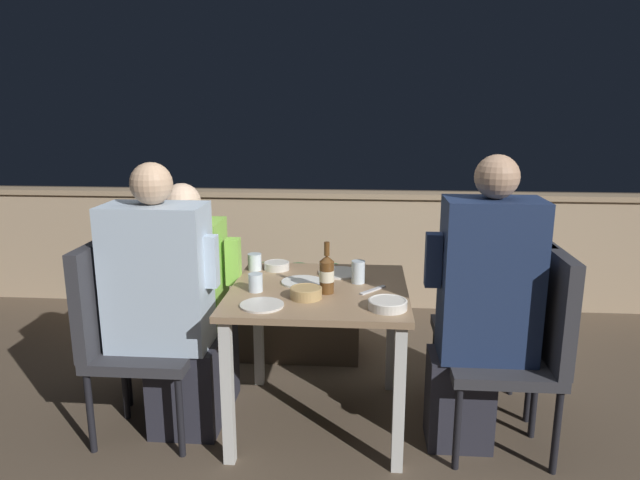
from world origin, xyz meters
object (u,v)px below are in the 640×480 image
Objects in this scene: chair_left_near at (124,323)px; person_blue_shirt at (166,304)px; chair_right_near at (527,335)px; chair_right_far at (508,313)px; person_green_blouse at (194,296)px; beer_bottle at (327,274)px; chair_left_far at (154,303)px; person_navy_jumper at (481,306)px.

person_blue_shirt is at bearing 0.00° from chair_left_near.
person_blue_shirt is 1.66m from chair_right_near.
chair_right_far is (1.64, 0.28, -0.11)m from person_blue_shirt.
person_green_blouse is 0.77m from beer_bottle.
person_blue_shirt is at bearing -59.37° from chair_left_far.
chair_left_near is 1.00× the size of chair_right_near.
person_navy_jumper is 1.44× the size of chair_right_far.
person_navy_jumper is at bearing 0.07° from chair_left_near.
chair_left_far is 1.65m from person_navy_jumper.
chair_left_far is 0.22m from person_green_blouse.
chair_left_near is at bearing -176.37° from beer_bottle.
chair_right_near is (1.62, -0.29, -0.04)m from person_green_blouse.
person_blue_shirt is at bearing -98.27° from person_green_blouse.
chair_right_far is (0.20, 0.28, -0.13)m from person_navy_jumper.
person_navy_jumper reaches higher than beer_bottle.
person_navy_jumper is 5.59× the size of beer_bottle.
beer_bottle reaches higher than chair_right_near.
chair_left_far is (-0.17, 0.29, -0.11)m from person_blue_shirt.
chair_right_far is (1.82, -0.01, 0.00)m from chair_left_far.
chair_left_near and chair_right_near have the same top height.
person_green_blouse reaches higher than beer_bottle.
person_green_blouse is 1.25× the size of chair_right_near.
beer_bottle is (-0.89, -0.22, 0.25)m from chair_right_far.
chair_left_far is at bearing 170.97° from chair_right_near.
person_green_blouse is at bearing -0.00° from chair_left_far.
chair_left_far is at bearing 165.89° from beer_bottle.
person_green_blouse is (0.22, -0.00, 0.04)m from chair_left_far.
person_navy_jumper reaches higher than chair_right_far.
person_navy_jumper is (-0.21, 0.00, 0.13)m from chair_right_near.
beer_bottle reaches higher than chair_left_far.
chair_left_near and chair_left_far have the same top height.
beer_bottle is (0.92, -0.23, 0.25)m from chair_left_far.
person_blue_shirt reaches higher than chair_right_far.
person_blue_shirt reaches higher than chair_left_near.
chair_right_near is (1.87, 0.00, 0.00)m from chair_left_near.
chair_left_far and chair_right_near have the same top height.
chair_right_near is at bearing -10.22° from person_green_blouse.
person_green_blouse is at bearing 161.84° from beer_bottle.
chair_left_near is 1.00m from beer_bottle.
chair_left_far is 1.00× the size of chair_right_far.
chair_left_far is at bearing 82.58° from chair_left_near.
beer_bottle reaches higher than chair_right_far.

